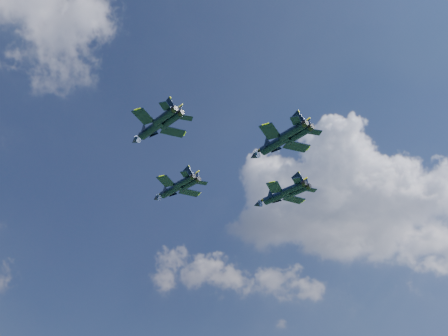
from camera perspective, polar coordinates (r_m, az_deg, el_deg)
The scene contains 4 objects.
jet_lead at distance 115.91m, azimuth -5.44°, elevation -2.28°, with size 10.85×14.19×3.36m.
jet_left at distance 98.72m, azimuth -7.46°, elevation 3.91°, with size 10.90×14.11×3.36m.
jet_right at distance 114.85m, azimuth 5.24°, elevation -2.94°, with size 11.04×14.61×3.44m.
jet_slot at distance 97.97m, azimuth 5.06°, elevation 2.40°, with size 11.45×14.74×3.52m.
Camera 1 is at (-53.42, -68.49, 8.56)m, focal length 45.00 mm.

